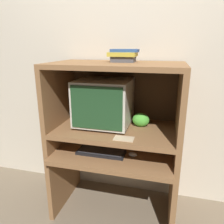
% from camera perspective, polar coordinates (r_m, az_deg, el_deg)
% --- Properties ---
extents(wall_back, '(6.00, 0.06, 2.60)m').
position_cam_1_polar(wall_back, '(2.07, 3.53, 12.42)').
color(wall_back, beige).
rests_on(wall_back, ground_plane).
extents(desk_base, '(1.04, 0.66, 0.62)m').
position_cam_1_polar(desk_base, '(1.97, 0.63, -15.48)').
color(desk_base, brown).
rests_on(desk_base, ground_plane).
extents(desk_monitor_shelf, '(1.04, 0.60, 0.19)m').
position_cam_1_polar(desk_monitor_shelf, '(1.85, 1.04, -5.27)').
color(desk_monitor_shelf, brown).
rests_on(desk_monitor_shelf, desk_base).
extents(hutch_upper, '(1.04, 0.60, 0.53)m').
position_cam_1_polar(hutch_upper, '(1.77, 1.37, 7.41)').
color(hutch_upper, brown).
rests_on(hutch_upper, desk_monitor_shelf).
extents(crt_monitor, '(0.44, 0.42, 0.39)m').
position_cam_1_polar(crt_monitor, '(1.84, -2.11, 2.59)').
color(crt_monitor, beige).
rests_on(crt_monitor, desk_monitor_shelf).
extents(keyboard, '(0.39, 0.15, 0.03)m').
position_cam_1_polar(keyboard, '(1.82, -2.84, -10.41)').
color(keyboard, black).
rests_on(keyboard, desk_base).
extents(mouse, '(0.07, 0.05, 0.03)m').
position_cam_1_polar(mouse, '(1.78, 5.47, -10.95)').
color(mouse, '#B7B7B7').
rests_on(mouse, desk_base).
extents(snack_bag, '(0.14, 0.11, 0.12)m').
position_cam_1_polar(snack_bag, '(1.86, 7.54, -2.03)').
color(snack_bag, green).
rests_on(snack_bag, desk_monitor_shelf).
extents(book_stack, '(0.23, 0.17, 0.10)m').
position_cam_1_polar(book_stack, '(1.78, 3.01, 14.56)').
color(book_stack, '#4C4C51').
rests_on(book_stack, hutch_upper).
extents(paper_card, '(0.15, 0.10, 0.00)m').
position_cam_1_polar(paper_card, '(1.62, 3.12, -6.95)').
color(paper_card, '#CCB28C').
rests_on(paper_card, desk_monitor_shelf).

